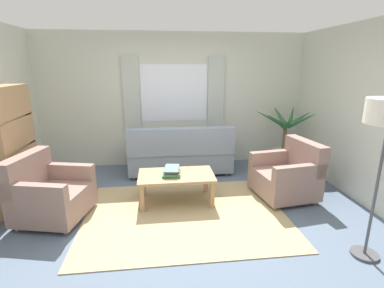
# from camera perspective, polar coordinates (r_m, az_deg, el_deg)

# --- Properties ---
(ground_plane) EXTENTS (6.24, 6.24, 0.00)m
(ground_plane) POSITION_cam_1_polar(r_m,az_deg,el_deg) (4.05, -1.31, -13.83)
(ground_plane) COLOR slate
(wall_back) EXTENTS (5.32, 0.12, 2.60)m
(wall_back) POSITION_cam_1_polar(r_m,az_deg,el_deg) (5.83, -3.58, 8.68)
(wall_back) COLOR beige
(wall_back) RESTS_ON ground_plane
(wall_right) EXTENTS (0.12, 4.40, 2.60)m
(wall_right) POSITION_cam_1_polar(r_m,az_deg,el_deg) (4.67, 33.22, 4.53)
(wall_right) COLOR beige
(wall_right) RESTS_ON ground_plane
(window_with_curtains) EXTENTS (1.98, 0.07, 1.40)m
(window_with_curtains) POSITION_cam_1_polar(r_m,az_deg,el_deg) (5.73, -3.56, 10.07)
(window_with_curtains) COLOR white
(area_rug) EXTENTS (2.71, 2.06, 0.01)m
(area_rug) POSITION_cam_1_polar(r_m,az_deg,el_deg) (4.05, -1.31, -13.76)
(area_rug) COLOR tan
(area_rug) RESTS_ON ground_plane
(couch) EXTENTS (1.90, 0.82, 0.92)m
(couch) POSITION_cam_1_polar(r_m,az_deg,el_deg) (5.39, -2.31, -2.01)
(couch) COLOR gray
(couch) RESTS_ON ground_plane
(armchair_left) EXTENTS (0.99, 1.00, 0.88)m
(armchair_left) POSITION_cam_1_polar(r_m,az_deg,el_deg) (4.26, -26.58, -8.76)
(armchair_left) COLOR gray
(armchair_left) RESTS_ON ground_plane
(armchair_right) EXTENTS (0.93, 0.95, 0.88)m
(armchair_right) POSITION_cam_1_polar(r_m,az_deg,el_deg) (4.66, 18.52, -5.85)
(armchair_right) COLOR gray
(armchair_right) RESTS_ON ground_plane
(coffee_table) EXTENTS (1.10, 0.64, 0.44)m
(coffee_table) POSITION_cam_1_polar(r_m,az_deg,el_deg) (4.24, -3.15, -6.74)
(coffee_table) COLOR #A87F56
(coffee_table) RESTS_ON ground_plane
(book_stack_on_table) EXTENTS (0.29, 0.36, 0.10)m
(book_stack_on_table) POSITION_cam_1_polar(r_m,az_deg,el_deg) (4.20, -4.06, -5.44)
(book_stack_on_table) COLOR #387F4C
(book_stack_on_table) RESTS_ON coffee_table
(potted_plant) EXTENTS (1.15, 1.24, 1.23)m
(potted_plant) POSITION_cam_1_polar(r_m,az_deg,el_deg) (5.94, 17.85, 0.20)
(potted_plant) COLOR #B7B2A8
(potted_plant) RESTS_ON ground_plane
(bookshelf) EXTENTS (0.30, 0.94, 1.72)m
(bookshelf) POSITION_cam_1_polar(r_m,az_deg,el_deg) (4.74, -31.76, -1.70)
(bookshelf) COLOR #A87F56
(bookshelf) RESTS_ON ground_plane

